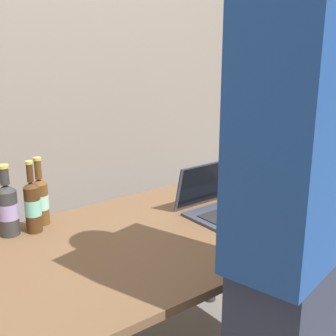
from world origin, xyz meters
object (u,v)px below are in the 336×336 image
object	(u,v)px
laptop	(224,202)
person_figure	(292,248)
beer_bottle_green	(33,205)
beer_bottle_dark	(8,208)
beer_bottle_amber	(40,199)

from	to	relation	value
laptop	person_figure	bearing A→B (deg)	-120.15
person_figure	laptop	bearing A→B (deg)	59.85
laptop	beer_bottle_green	world-z (taller)	beer_bottle_green
laptop	beer_bottle_dark	bearing A→B (deg)	158.01
person_figure	beer_bottle_green	bearing A→B (deg)	112.01
beer_bottle_green	person_figure	size ratio (longest dim) A/B	0.16
laptop	beer_bottle_green	bearing A→B (deg)	157.75
beer_bottle_green	beer_bottle_amber	world-z (taller)	beer_bottle_green
laptop	beer_bottle_green	size ratio (longest dim) A/B	1.27
beer_bottle_amber	beer_bottle_dark	bearing A→B (deg)	-169.50
laptop	beer_bottle_amber	distance (m)	0.76
laptop	beer_bottle_dark	distance (m)	0.88
beer_bottle_dark	beer_bottle_amber	distance (m)	0.14
beer_bottle_dark	beer_bottle_green	size ratio (longest dim) A/B	0.97
beer_bottle_green	person_figure	world-z (taller)	person_figure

